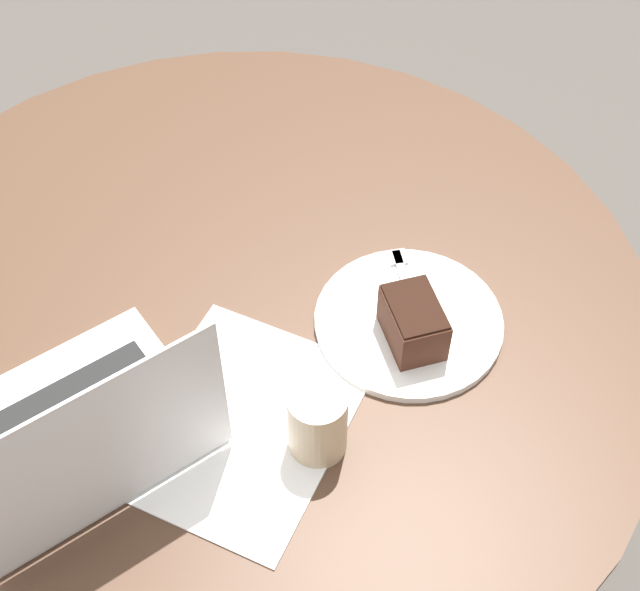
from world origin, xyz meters
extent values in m
plane|color=#4C4742|center=(0.00, 0.00, 0.00)|extent=(12.00, 12.00, 0.00)
cylinder|color=#4C3323|center=(0.00, 0.00, 0.01)|extent=(0.52, 0.52, 0.02)
cylinder|color=#4C3323|center=(0.00, 0.00, 0.35)|extent=(0.09, 0.09, 0.66)
cylinder|color=#4C3323|center=(0.00, 0.00, 0.70)|extent=(1.21, 1.21, 0.03)
cube|color=white|center=(-0.17, -0.11, 0.71)|extent=(0.32, 0.27, 0.00)
cylinder|color=white|center=(0.08, -0.24, 0.72)|extent=(0.26, 0.26, 0.01)
cube|color=#472619|center=(0.05, -0.25, 0.76)|extent=(0.12, 0.12, 0.07)
cube|color=black|center=(0.05, -0.25, 0.79)|extent=(0.11, 0.11, 0.00)
cube|color=silver|center=(0.12, -0.22, 0.73)|extent=(0.14, 0.11, 0.00)
cube|color=silver|center=(0.18, -0.17, 0.73)|extent=(0.04, 0.04, 0.00)
cylinder|color=#C6AD89|center=(-0.15, -0.21, 0.76)|extent=(0.07, 0.07, 0.11)
cube|color=silver|center=(-0.28, 0.07, 0.72)|extent=(0.39, 0.36, 0.02)
cube|color=black|center=(-0.28, 0.07, 0.73)|extent=(0.29, 0.24, 0.00)
cube|color=silver|center=(-0.34, -0.05, 0.85)|extent=(0.28, 0.14, 0.23)
cube|color=black|center=(-0.33, -0.04, 0.85)|extent=(0.26, 0.14, 0.21)
camera|label=1|loc=(-0.65, -0.48, 1.69)|focal=50.00mm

